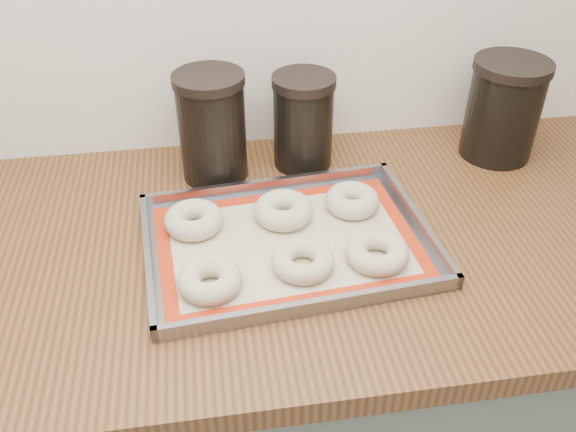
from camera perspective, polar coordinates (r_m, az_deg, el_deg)
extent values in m
cube|color=slate|center=(1.41, 9.76, -15.90)|extent=(3.00, 0.65, 0.86)
cube|color=brown|center=(1.09, 12.16, -1.34)|extent=(3.06, 0.68, 0.04)
cube|color=gray|center=(1.00, 0.00, -2.66)|extent=(0.49, 0.37, 0.00)
cube|color=gray|center=(1.12, -1.91, 2.90)|extent=(0.46, 0.05, 0.02)
cube|color=gray|center=(0.88, 2.46, -8.47)|extent=(0.46, 0.05, 0.02)
cube|color=gray|center=(0.98, -12.94, -3.97)|extent=(0.04, 0.33, 0.02)
cube|color=gray|center=(1.06, 11.93, -0.27)|extent=(0.04, 0.33, 0.02)
cube|color=#C6B793|center=(1.00, 0.00, -2.53)|extent=(0.44, 0.32, 0.00)
cube|color=#B7250C|center=(1.10, -1.62, 1.80)|extent=(0.42, 0.06, 0.00)
cube|color=#B7250C|center=(0.90, 2.00, -7.71)|extent=(0.42, 0.06, 0.00)
cube|color=#B7250C|center=(0.98, -11.38, -4.14)|extent=(0.04, 0.25, 0.00)
cube|color=#B7250C|center=(1.05, 10.58, -0.84)|extent=(0.04, 0.25, 0.00)
torus|color=beige|center=(0.92, -7.33, -5.95)|extent=(0.10, 0.10, 0.03)
torus|color=beige|center=(0.94, 1.42, -4.21)|extent=(0.12, 0.12, 0.03)
torus|color=beige|center=(0.97, 8.33, -3.38)|extent=(0.13, 0.13, 0.03)
torus|color=beige|center=(1.03, -8.81, -0.36)|extent=(0.11, 0.11, 0.04)
torus|color=beige|center=(1.04, -0.42, 0.55)|extent=(0.11, 0.11, 0.04)
torus|color=beige|center=(1.07, 6.02, 1.46)|extent=(0.10, 0.10, 0.04)
cylinder|color=black|center=(1.14, -7.07, 7.86)|extent=(0.12, 0.12, 0.19)
cylinder|color=black|center=(1.09, -7.48, 12.59)|extent=(0.13, 0.13, 0.02)
cylinder|color=black|center=(1.17, 1.42, 8.43)|extent=(0.11, 0.11, 0.16)
cylinder|color=black|center=(1.13, 1.49, 12.50)|extent=(0.12, 0.12, 0.02)
cylinder|color=black|center=(1.27, 19.42, 9.03)|extent=(0.14, 0.14, 0.18)
cylinder|color=black|center=(1.23, 20.35, 13.05)|extent=(0.15, 0.15, 0.02)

